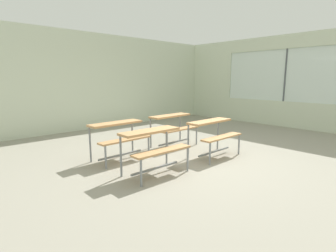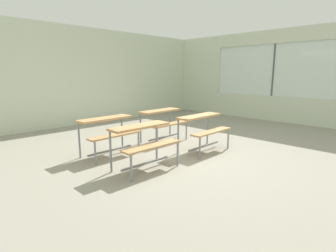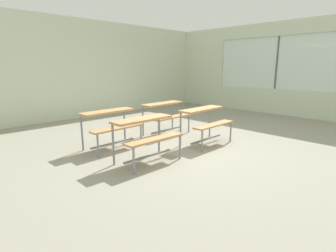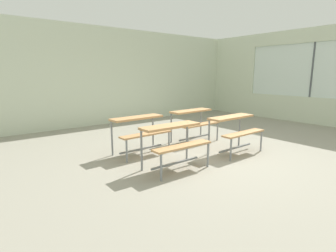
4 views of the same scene
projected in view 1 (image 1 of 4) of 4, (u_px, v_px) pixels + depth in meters
The scene contains 7 objects.
ground at pixel (195, 161), 5.21m from camera, with size 10.00×9.00×0.05m, color gray.
wall_back at pixel (88, 82), 8.19m from camera, with size 10.00×0.12×3.00m, color beige.
wall_right at pixel (305, 83), 8.20m from camera, with size 0.12×9.00×3.00m.
desk_bench_r0c0 at pixel (154, 141), 4.38m from camera, with size 1.11×0.60×0.74m.
desk_bench_r0c1 at pixel (214, 130), 5.39m from camera, with size 1.11×0.60×0.74m.
desk_bench_r1c0 at pixel (119, 132), 5.15m from camera, with size 1.11×0.62×0.74m.
desk_bench_r1c1 at pixel (173, 123), 6.21m from camera, with size 1.11×0.61×0.74m.
Camera 1 is at (-3.80, -3.30, 1.60)m, focal length 28.00 mm.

